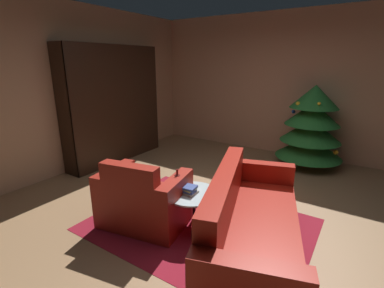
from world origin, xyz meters
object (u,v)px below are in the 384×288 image
couch_red (250,229)px  book_stack_on_table (188,190)px  bookshelf_unit (120,105)px  bottle_on_table (177,183)px  armchair_red (143,201)px  coffee_table (192,197)px  decorated_tree (311,126)px

couch_red → book_stack_on_table: (-0.76, 0.07, 0.19)m
bookshelf_unit → bottle_on_table: 2.77m
bookshelf_unit → bottle_on_table: bearing=-30.4°
armchair_red → couch_red: couch_red is taller
bottle_on_table → couch_red: bearing=-2.9°
coffee_table → book_stack_on_table: bearing=-128.5°
couch_red → coffee_table: (-0.73, 0.11, 0.10)m
bottle_on_table → decorated_tree: (0.85, 2.89, 0.19)m
bottle_on_table → armchair_red: bearing=-153.3°
armchair_red → coffee_table: (0.52, 0.24, 0.09)m
bookshelf_unit → decorated_tree: (3.20, 1.52, -0.32)m
book_stack_on_table → bottle_on_table: (-0.13, -0.03, 0.06)m
bookshelf_unit → bottle_on_table: bookshelf_unit is taller
book_stack_on_table → bottle_on_table: 0.15m
bookshelf_unit → decorated_tree: 3.56m
armchair_red → couch_red: size_ratio=0.51×
armchair_red → bottle_on_table: armchair_red is taller
armchair_red → bookshelf_unit: bearing=141.8°
couch_red → decorated_tree: (-0.04, 2.94, 0.44)m
book_stack_on_table → couch_red: bearing=-5.3°
bottle_on_table → decorated_tree: 3.02m
couch_red → bottle_on_table: size_ratio=7.91×
armchair_red → book_stack_on_table: 0.57m
bottle_on_table → decorated_tree: decorated_tree is taller
bookshelf_unit → coffee_table: bookshelf_unit is taller
armchair_red → book_stack_on_table: size_ratio=5.57×
bookshelf_unit → armchair_red: bearing=-38.2°
book_stack_on_table → decorated_tree: (0.72, 2.87, 0.26)m
bottle_on_table → coffee_table: bearing=21.4°
armchair_red → bottle_on_table: bearing=26.7°
armchair_red → decorated_tree: bearing=68.4°
armchair_red → decorated_tree: decorated_tree is taller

